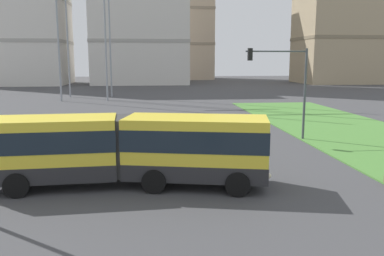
% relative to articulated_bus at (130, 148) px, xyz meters
% --- Properties ---
extents(articulated_bus, '(11.97, 3.78, 3.00)m').
position_rel_articulated_bus_xyz_m(articulated_bus, '(0.00, 0.00, 0.00)').
color(articulated_bus, yellow).
rests_on(articulated_bus, ground).
extents(traffic_light_far_right, '(4.20, 0.28, 6.15)m').
position_rel_articulated_bus_xyz_m(traffic_light_far_right, '(9.85, 9.08, 2.59)').
color(traffic_light_far_right, '#474C51').
rests_on(traffic_light_far_right, ground).
extents(apartment_tower_centre, '(17.73, 14.70, 37.09)m').
position_rel_articulated_bus_xyz_m(apartment_tower_centre, '(9.37, 98.42, 16.91)').
color(apartment_tower_centre, '#C6B299').
rests_on(apartment_tower_centre, ground).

